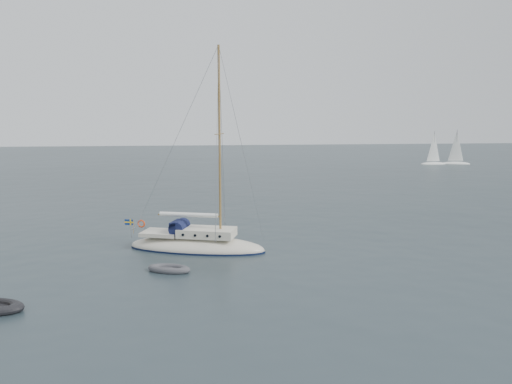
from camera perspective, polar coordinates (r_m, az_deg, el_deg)
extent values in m
plane|color=black|center=(32.52, 0.37, -7.57)|extent=(300.00, 300.00, 0.00)
ellipsoid|color=beige|center=(34.79, -6.78, -6.31)|extent=(9.53, 2.97, 1.59)
cube|color=beige|center=(34.56, -5.58, -4.53)|extent=(3.81, 2.01, 0.58)
cube|color=beige|center=(34.60, -11.04, -4.91)|extent=(2.54, 2.01, 0.26)
cylinder|color=#13183C|center=(34.46, -8.85, -4.13)|extent=(1.02, 1.75, 1.02)
cube|color=#13183C|center=(34.42, -9.21, -3.79)|extent=(0.48, 1.75, 0.42)
cylinder|color=olive|center=(33.81, -4.10, 5.58)|extent=(0.16, 0.16, 12.71)
cylinder|color=olive|center=(33.79, -4.11, 6.66)|extent=(0.05, 2.33, 0.05)
cylinder|color=olive|center=(34.29, -7.73, -2.73)|extent=(4.45, 0.11, 0.11)
cylinder|color=white|center=(34.28, -7.73, -2.64)|extent=(4.14, 0.30, 0.30)
cylinder|color=gray|center=(34.63, -13.87, -4.22)|extent=(0.04, 2.33, 0.04)
torus|color=red|center=(35.25, -13.85, -4.00)|extent=(0.57, 0.11, 0.57)
cylinder|color=olive|center=(34.69, -14.47, -4.40)|extent=(0.03, 0.03, 0.95)
cube|color=navy|center=(34.66, -15.01, -3.89)|extent=(0.64, 0.02, 0.40)
cube|color=yellow|center=(34.66, -15.01, -3.89)|extent=(0.66, 0.03, 0.10)
cube|color=yellow|center=(34.65, -14.82, -3.89)|extent=(0.10, 0.03, 0.42)
cylinder|color=black|center=(35.52, -7.89, -4.22)|extent=(0.19, 0.06, 0.19)
cylinder|color=black|center=(33.53, -7.85, -4.96)|extent=(0.19, 0.06, 0.19)
cylinder|color=black|center=(35.53, -6.52, -4.19)|extent=(0.19, 0.06, 0.19)
cylinder|color=black|center=(33.55, -6.40, -4.93)|extent=(0.19, 0.06, 0.19)
cylinder|color=black|center=(35.57, -5.15, -4.16)|extent=(0.19, 0.06, 0.19)
cylinder|color=black|center=(33.58, -4.95, -4.89)|extent=(0.19, 0.06, 0.19)
cylinder|color=black|center=(35.62, -3.79, -4.12)|extent=(0.19, 0.06, 0.19)
cylinder|color=black|center=(33.64, -3.51, -4.86)|extent=(0.19, 0.06, 0.19)
cube|color=#434348|center=(30.15, -9.90, -8.75)|extent=(1.60, 0.66, 0.09)
ellipsoid|color=white|center=(107.60, 19.59, 3.01)|extent=(5.41, 1.80, 0.90)
cylinder|color=gray|center=(107.37, 19.68, 4.91)|extent=(0.09, 0.09, 6.31)
cone|color=white|center=(107.34, 19.66, 4.91)|extent=(2.88, 2.88, 5.86)
ellipsoid|color=white|center=(109.84, 21.84, 3.00)|extent=(5.65, 1.88, 0.94)
cylinder|color=gray|center=(109.60, 21.94, 4.93)|extent=(0.09, 0.09, 6.59)
cone|color=white|center=(109.58, 21.92, 4.94)|extent=(3.01, 3.01, 6.12)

